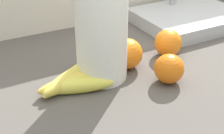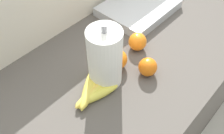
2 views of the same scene
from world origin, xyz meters
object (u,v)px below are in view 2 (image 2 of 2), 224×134
orange_center (137,42)px  paper_towel_roll (105,58)px  orange_back_right (148,67)px  banana_bunch (94,90)px  orange_back_left (117,59)px  sink_basin (138,7)px

orange_center → paper_towel_roll: 0.24m
orange_center → paper_towel_roll: bearing=-175.5°
orange_back_right → paper_towel_roll: (-0.13, 0.10, 0.08)m
banana_bunch → orange_back_right: orange_back_right is taller
orange_back_left → sink_basin: sink_basin is taller
orange_back_left → paper_towel_roll: paper_towel_roll is taller
banana_bunch → paper_towel_roll: size_ratio=0.81×
orange_back_right → orange_back_left: bearing=115.0°
banana_bunch → orange_back_left: orange_back_left is taller
orange_back_left → orange_center: size_ratio=1.05×
orange_back_left → orange_center: orange_back_left is taller
banana_bunch → paper_towel_roll: 0.13m
banana_bunch → orange_back_left: size_ratio=2.66×
orange_center → sink_basin: 0.28m
orange_center → paper_towel_roll: paper_towel_roll is taller
orange_back_right → banana_bunch: bearing=157.5°
orange_back_left → paper_towel_roll: size_ratio=0.31×
orange_center → orange_back_right: orange_center is taller
orange_back_left → orange_center: bearing=2.5°
sink_basin → orange_center: bearing=-142.8°
orange_back_left → orange_center: 0.14m
sink_basin → paper_towel_roll: bearing=-157.2°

